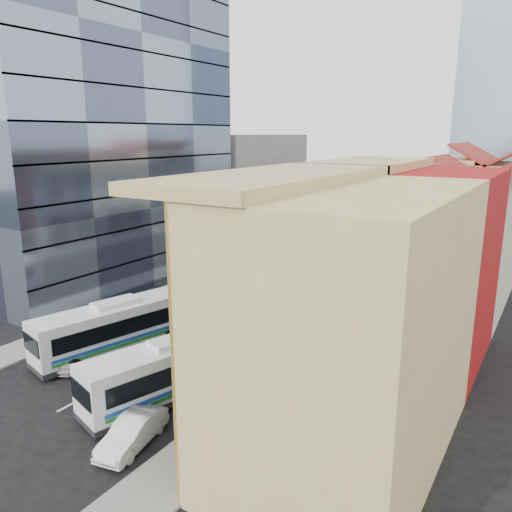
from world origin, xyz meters
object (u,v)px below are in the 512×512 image
Objects in this scene: bus_left_far at (316,248)px; bus_right at (177,366)px; office_tower at (99,124)px; sedan_left at (77,352)px; sedan_right at (132,432)px; shophouse_tan at (352,326)px; bus_left_near at (117,325)px.

bus_left_far is 0.94× the size of bus_right.
office_tower is 24.37m from sedan_left.
office_tower is 6.52× the size of sedan_left.
office_tower reaches higher than sedan_left.
sedan_left is at bearing -48.11° from office_tower.
office_tower is at bearing 112.90° from sedan_left.
sedan_right is (1.25, -4.66, -1.05)m from bus_right.
office_tower is 7.19× the size of sedan_right.
bus_left_far reaches higher than sedan_left.
office_tower is 32.78m from sedan_right.
bus_right is 4.94m from sedan_right.
bus_left_near is at bearing 173.29° from shophouse_tan.
shophouse_tan is 34.78m from bus_left_far.
office_tower is 26.05m from bus_left_far.
shophouse_tan reaches higher than bus_right.
office_tower reaches higher than bus_right.
sedan_left is at bearing -70.82° from bus_left_far.
office_tower is at bearing -109.71° from bus_left_far.
bus_right is (-9.75, -0.41, -4.26)m from shophouse_tan.
sedan_left is (-0.80, -2.73, -1.00)m from bus_left_near.
shophouse_tan is 11.23m from sedan_right.
bus_left_near is 28.59m from bus_left_far.
bus_left_far is 31.36m from sedan_left.
office_tower reaches higher than bus_left_near.
sedan_right is at bearing -55.67° from bus_left_far.
bus_right is at bearing -56.16° from bus_left_far.
bus_left_near is at bearing 129.07° from sedan_right.
shophouse_tan is at bearing -24.30° from office_tower.
bus_left_far is at bearing 47.84° from office_tower.
bus_right is at bearing 93.90° from sedan_right.
sedan_right is (9.29, -4.34, -0.09)m from sedan_left.
office_tower reaches higher than shophouse_tan.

